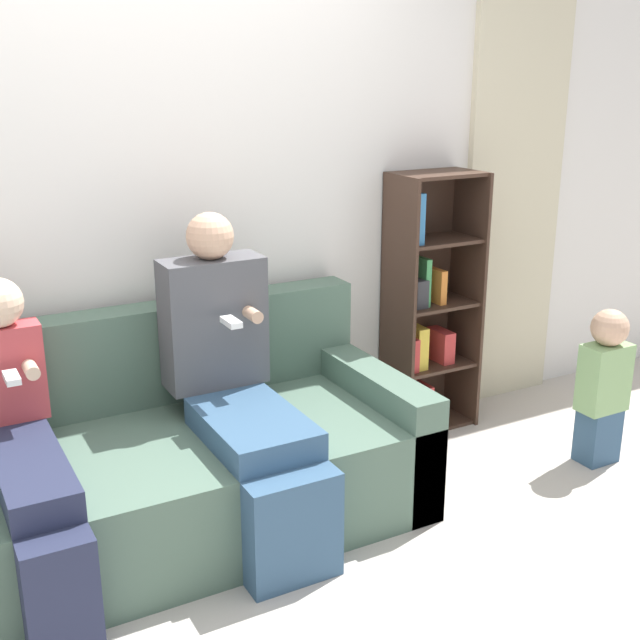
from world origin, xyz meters
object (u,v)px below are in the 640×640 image
(couch, at_px, (152,470))
(bookshelf, at_px, (425,306))
(child_seated, at_px, (26,447))
(toddler_standing, at_px, (603,384))
(adult_seated, at_px, (237,378))

(couch, height_order, bookshelf, bookshelf)
(child_seated, height_order, toddler_standing, child_seated)
(couch, height_order, toddler_standing, couch)
(couch, relative_size, toddler_standing, 2.83)
(couch, xyz_separation_m, toddler_standing, (2.06, -0.43, 0.12))
(adult_seated, relative_size, bookshelf, 0.95)
(couch, distance_m, toddler_standing, 2.11)
(child_seated, bearing_deg, couch, 15.70)
(adult_seated, bearing_deg, child_seated, -176.64)
(child_seated, distance_m, bookshelf, 2.11)
(adult_seated, distance_m, bookshelf, 1.30)
(couch, relative_size, adult_seated, 1.71)
(adult_seated, height_order, child_seated, adult_seated)
(toddler_standing, bearing_deg, adult_seated, 168.74)
(bookshelf, bearing_deg, adult_seated, -160.71)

